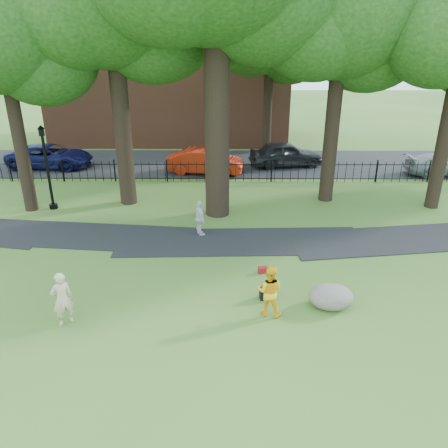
{
  "coord_description": "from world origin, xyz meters",
  "views": [
    {
      "loc": [
        0.43,
        -12.16,
        7.66
      ],
      "look_at": [
        0.34,
        2.0,
        1.6
      ],
      "focal_mm": 35.0,
      "sensor_mm": 36.0,
      "label": 1
    }
  ],
  "objects_px": {
    "woman": "(62,299)",
    "man": "(269,291)",
    "lamppost": "(47,169)",
    "red_sedan": "(205,161)",
    "boulder": "(331,295)"
  },
  "relations": [
    {
      "from": "man",
      "to": "boulder",
      "type": "distance_m",
      "value": 2.03
    },
    {
      "from": "man",
      "to": "lamppost",
      "type": "relative_size",
      "value": 0.4
    },
    {
      "from": "red_sedan",
      "to": "woman",
      "type": "bearing_deg",
      "value": 175.21
    },
    {
      "from": "woman",
      "to": "boulder",
      "type": "relative_size",
      "value": 1.23
    },
    {
      "from": "man",
      "to": "boulder",
      "type": "bearing_deg",
      "value": -153.66
    },
    {
      "from": "boulder",
      "to": "man",
      "type": "bearing_deg",
      "value": -167.77
    },
    {
      "from": "man",
      "to": "boulder",
      "type": "height_order",
      "value": "man"
    },
    {
      "from": "woman",
      "to": "man",
      "type": "distance_m",
      "value": 5.96
    },
    {
      "from": "boulder",
      "to": "red_sedan",
      "type": "xyz_separation_m",
      "value": [
        -4.53,
        14.36,
        0.36
      ]
    },
    {
      "from": "boulder",
      "to": "red_sedan",
      "type": "height_order",
      "value": "red_sedan"
    },
    {
      "from": "lamppost",
      "to": "red_sedan",
      "type": "relative_size",
      "value": 0.88
    },
    {
      "from": "boulder",
      "to": "woman",
      "type": "bearing_deg",
      "value": -173.28
    },
    {
      "from": "woman",
      "to": "man",
      "type": "relative_size",
      "value": 1.04
    },
    {
      "from": "boulder",
      "to": "lamppost",
      "type": "distance_m",
      "value": 14.42
    },
    {
      "from": "woman",
      "to": "man",
      "type": "height_order",
      "value": "woman"
    }
  ]
}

